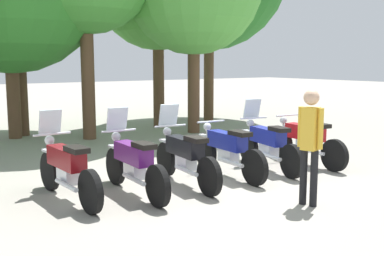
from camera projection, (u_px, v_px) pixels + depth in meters
ground_plane at (208, 180)px, 8.40m from camera, size 80.00×80.00×0.00m
motorcycle_0 at (67, 168)px, 7.13m from camera, size 0.62×2.19×1.37m
motorcycle_1 at (133, 163)px, 7.47m from camera, size 0.62×2.19×1.37m
motorcycle_2 at (185, 156)px, 8.05m from camera, size 0.62×2.19×1.37m
motorcycle_3 at (227, 150)px, 8.66m from camera, size 0.62×2.19×0.99m
motorcycle_4 at (267, 144)px, 9.21m from camera, size 0.74×2.17×1.37m
motorcycle_5 at (305, 140)px, 9.69m from camera, size 0.62×2.19×0.99m
person_0 at (310, 138)px, 6.81m from camera, size 0.28×0.41×1.73m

